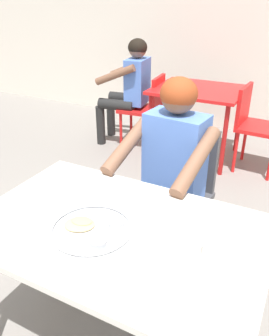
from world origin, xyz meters
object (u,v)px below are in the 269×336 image
object	(u,v)px
thali_tray	(92,229)
chair_red_right	(254,122)
drinking_cup	(214,247)
patron_background	(130,83)
diner_foreground	(168,167)
table_foreground	(117,241)
chair_foreground	(181,184)
chair_red_left	(147,106)
table_background_red	(198,97)

from	to	relation	value
thali_tray	chair_red_right	bearing A→B (deg)	84.05
thali_tray	drinking_cup	world-z (taller)	drinking_cup
patron_background	diner_foreground	bearing A→B (deg)	-55.72
patron_background	table_foreground	bearing A→B (deg)	-62.88
patron_background	drinking_cup	bearing A→B (deg)	-55.54
thali_tray	chair_red_right	size ratio (longest dim) A/B	0.41
diner_foreground	chair_red_right	world-z (taller)	diner_foreground
diner_foreground	patron_background	bearing A→B (deg)	124.28
chair_foreground	chair_red_left	world-z (taller)	chair_foreground
diner_foreground	thali_tray	bearing A→B (deg)	-93.20
chair_red_right	chair_foreground	bearing A→B (deg)	-97.49
chair_red_right	patron_background	distance (m)	1.40
table_foreground	chair_foreground	distance (m)	0.87
table_foreground	chair_red_left	world-z (taller)	chair_red_left
chair_foreground	patron_background	xyz separation A→B (m)	(-1.19, 1.50, 0.22)
table_foreground	thali_tray	world-z (taller)	thali_tray
table_foreground	table_background_red	size ratio (longest dim) A/B	1.37
drinking_cup	chair_foreground	world-z (taller)	chair_foreground
table_foreground	drinking_cup	world-z (taller)	drinking_cup
diner_foreground	patron_background	size ratio (longest dim) A/B	1.02
drinking_cup	chair_red_left	xyz separation A→B (m)	(-1.38, 2.33, -0.30)
table_foreground	drinking_cup	distance (m)	0.42
table_background_red	chair_red_right	world-z (taller)	chair_red_right
thali_tray	diner_foreground	distance (m)	0.71
drinking_cup	chair_red_right	xyz separation A→B (m)	(-0.23, 2.30, -0.28)
diner_foreground	chair_red_right	xyz separation A→B (m)	(0.21, 1.67, -0.22)
drinking_cup	chair_red_left	distance (m)	2.73
table_foreground	patron_background	world-z (taller)	patron_background
thali_tray	chair_red_left	world-z (taller)	chair_red_left
chair_red_left	thali_tray	bearing A→B (deg)	-69.42
chair_red_left	chair_red_right	size ratio (longest dim) A/B	0.98
table_background_red	chair_red_right	size ratio (longest dim) A/B	1.07
thali_tray	table_foreground	bearing A→B (deg)	42.82
chair_foreground	table_background_red	size ratio (longest dim) A/B	0.97
table_background_red	patron_background	bearing A→B (deg)	-179.07
thali_tray	diner_foreground	xyz separation A→B (m)	(0.04, 0.70, -0.02)
chair_foreground	chair_red_right	world-z (taller)	chair_foreground
drinking_cup	table_background_red	xyz separation A→B (m)	(-0.82, 2.36, -0.13)
drinking_cup	chair_red_left	size ratio (longest dim) A/B	0.11
table_foreground	chair_red_left	xyz separation A→B (m)	(-0.98, 2.34, -0.18)
thali_tray	table_background_red	distance (m)	2.46
table_foreground	diner_foreground	size ratio (longest dim) A/B	1.01
patron_background	chair_foreground	bearing A→B (deg)	-51.62
table_foreground	thali_tray	xyz separation A→B (m)	(-0.07, -0.07, 0.08)
chair_red_right	thali_tray	bearing A→B (deg)	-95.95
chair_foreground	diner_foreground	bearing A→B (deg)	-94.45
diner_foreground	chair_red_left	size ratio (longest dim) A/B	1.48
drinking_cup	chair_red_right	world-z (taller)	chair_red_right
chair_red_left	patron_background	distance (m)	0.32
thali_tray	chair_red_right	xyz separation A→B (m)	(0.25, 2.38, -0.25)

